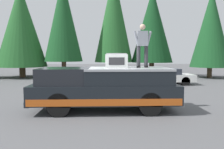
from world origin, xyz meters
The scene contains 11 objects.
ground_plane centered at (0.00, 0.00, 0.00)m, with size 90.00×90.00×0.00m, color #565659.
pickup_truck centered at (-0.20, -0.02, 0.87)m, with size 2.01×5.54×1.65m.
compressor_unit centered at (-0.09, -0.46, 1.93)m, with size 0.65×0.84×0.56m.
person_on_truck_bed centered at (0.01, -1.50, 2.55)m, with size 0.29×0.72×1.69m.
parked_car_white centered at (7.39, -4.44, 0.58)m, with size 1.64×4.10×1.16m.
parked_car_maroon centered at (7.49, 0.83, 0.58)m, with size 1.64×4.10×1.16m.
conifer_far_left centered at (12.10, -9.97, 4.60)m, with size 3.65×3.65×8.22m.
conifer_left centered at (13.95, -4.85, 5.06)m, with size 4.13×4.13×8.74m.
conifer_center_left centered at (13.88, -0.98, 5.89)m, with size 3.77×3.77×10.36m.
conifer_center_right centered at (12.74, 3.78, 5.46)m, with size 3.56×3.56×9.41m.
conifer_right centered at (13.19, 7.83, 4.90)m, with size 4.71×4.71×8.78m.
Camera 1 is at (-8.87, 0.03, 2.15)m, focal length 36.40 mm.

